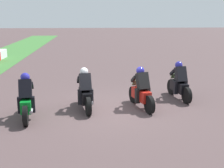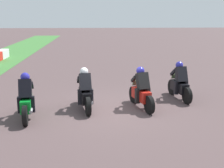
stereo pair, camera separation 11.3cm
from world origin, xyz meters
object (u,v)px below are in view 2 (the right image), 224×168
Objects in this scene: rider_lane_a at (180,84)px; rider_lane_d at (26,100)px; rider_lane_c at (85,92)px; rider_lane_b at (141,91)px.

rider_lane_a is 5.97m from rider_lane_d.
rider_lane_d is (-1.95, 5.64, 0.00)m from rider_lane_a.
rider_lane_a and rider_lane_c have the same top height.
rider_lane_c is 2.06m from rider_lane_d.
rider_lane_b is 0.98× the size of rider_lane_d.
rider_lane_b is 0.99× the size of rider_lane_c.
rider_lane_c is at bearing 75.99° from rider_lane_b.
rider_lane_d is at bearing 87.38° from rider_lane_b.
rider_lane_a is 2.03m from rider_lane_b.
rider_lane_a is at bearing -78.80° from rider_lane_d.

